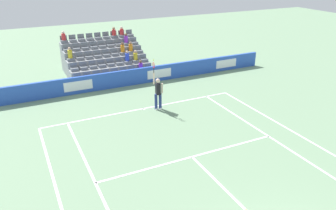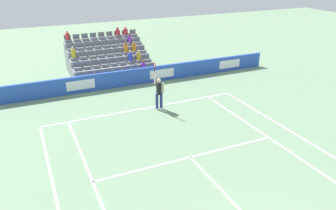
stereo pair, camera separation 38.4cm
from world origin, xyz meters
name	(u,v)px [view 2 (the right image)]	position (x,y,z in m)	size (l,w,h in m)	color
line_baseline	(144,108)	(0.00, -11.89, 0.00)	(10.97, 0.10, 0.01)	white
line_service	(190,157)	(0.00, -6.40, 0.00)	(8.23, 0.10, 0.01)	white
line_centre_service	(234,204)	(0.00, -3.20, 0.00)	(0.10, 6.40, 0.01)	white
line_singles_sideline_left	(95,189)	(4.12, -5.95, 0.00)	(0.10, 11.89, 0.01)	white
line_singles_sideline_right	(275,142)	(-4.12, -5.95, 0.00)	(0.10, 11.89, 0.01)	white
line_doubles_sideline_left	(56,199)	(5.49, -5.95, 0.00)	(0.10, 11.89, 0.01)	white
line_doubles_sideline_right	(298,136)	(-5.49, -5.95, 0.00)	(0.10, 11.89, 0.01)	white
line_centre_mark	(145,109)	(0.00, -11.79, 0.00)	(0.10, 0.20, 0.01)	white
sponsor_barrier	(123,78)	(0.00, -15.78, 0.53)	(21.73, 0.22, 1.06)	blue
tennis_player	(159,92)	(-0.72, -11.47, 0.99)	(0.52, 0.38, 2.85)	navy
stadium_stand	(108,60)	(-0.01, -19.35, 0.82)	(5.58, 4.75, 2.95)	gray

